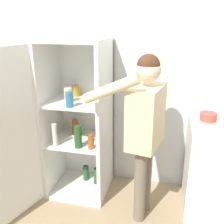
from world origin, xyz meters
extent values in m
cube|color=silver|center=(0.00, 0.98, 1.27)|extent=(7.00, 0.06, 2.55)
cube|color=white|center=(-0.27, 0.64, 0.02)|extent=(0.63, 0.59, 0.04)
cube|color=white|center=(-0.27, 0.64, 1.64)|extent=(0.63, 0.59, 0.04)
cube|color=white|center=(-0.27, 0.91, 0.83)|extent=(0.63, 0.03, 1.58)
cube|color=white|center=(-0.56, 0.64, 0.83)|extent=(0.03, 0.59, 1.58)
cube|color=white|center=(0.03, 0.64, 0.83)|extent=(0.04, 0.59, 1.58)
cube|color=white|center=(-0.27, 0.64, 0.60)|extent=(0.56, 0.52, 0.02)
cube|color=white|center=(-0.27, 0.64, 1.02)|extent=(0.56, 0.52, 0.02)
cube|color=white|center=(-0.70, 0.05, 0.83)|extent=(0.24, 0.61, 1.58)
cylinder|color=#1E5123|center=(-0.21, 0.46, 0.72)|extent=(0.07, 0.07, 0.23)
cylinder|color=beige|center=(-0.34, 0.58, 1.11)|extent=(0.08, 0.08, 0.14)
cylinder|color=beige|center=(-0.45, 0.44, 0.72)|extent=(0.05, 0.05, 0.23)
cylinder|color=#9E4C19|center=(-0.35, 0.75, 0.69)|extent=(0.06, 0.06, 0.17)
cylinder|color=#1E5123|center=(-0.10, 0.70, 0.13)|extent=(0.06, 0.06, 0.19)
cylinder|color=#9E4C19|center=(-0.07, 0.46, 0.68)|extent=(0.06, 0.06, 0.15)
cylinder|color=#1E5123|center=(-0.24, 0.75, 0.12)|extent=(0.07, 0.07, 0.17)
cylinder|color=teal|center=(-0.26, 0.43, 1.11)|extent=(0.07, 0.07, 0.14)
cylinder|color=#B78C1E|center=(-0.34, 0.79, 1.10)|extent=(0.07, 0.07, 0.12)
cylinder|color=#726656|center=(0.44, 0.29, 0.38)|extent=(0.11, 0.11, 0.76)
cylinder|color=#726656|center=(0.48, 0.46, 0.38)|extent=(0.11, 0.11, 0.76)
cube|color=beige|center=(0.46, 0.38, 1.02)|extent=(0.32, 0.47, 0.54)
sphere|color=beige|center=(0.46, 0.38, 1.43)|extent=(0.21, 0.21, 0.21)
sphere|color=#4C2D19|center=(0.46, 0.38, 1.46)|extent=(0.19, 0.19, 0.19)
cylinder|color=beige|center=(0.19, 0.18, 1.30)|extent=(0.50, 0.18, 0.29)
cylinder|color=beige|center=(0.51, 0.61, 1.00)|extent=(0.09, 0.09, 0.50)
cube|color=white|center=(1.14, 0.62, 0.45)|extent=(0.58, 0.62, 0.90)
cylinder|color=#B24738|center=(1.02, 0.72, 0.94)|extent=(0.16, 0.16, 0.08)
camera|label=1|loc=(0.65, -1.75, 1.82)|focal=42.00mm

